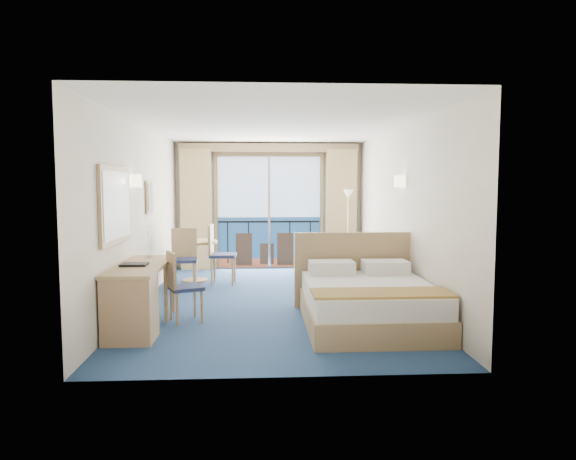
# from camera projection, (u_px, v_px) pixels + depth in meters

# --- Properties ---
(floor) EXTENTS (6.50, 6.50, 0.00)m
(floor) POSITION_uv_depth(u_px,v_px,m) (273.00, 300.00, 8.02)
(floor) COLOR navy
(floor) RESTS_ON ground
(room_walls) EXTENTS (4.04, 6.54, 2.72)m
(room_walls) POSITION_uv_depth(u_px,v_px,m) (273.00, 186.00, 7.87)
(room_walls) COLOR beige
(room_walls) RESTS_ON ground
(balcony_door) EXTENTS (2.36, 0.03, 2.52)m
(balcony_door) POSITION_uv_depth(u_px,v_px,m) (269.00, 215.00, 11.13)
(balcony_door) COLOR navy
(balcony_door) RESTS_ON room_walls
(curtain_left) EXTENTS (0.65, 0.22, 2.55)m
(curtain_left) POSITION_uv_depth(u_px,v_px,m) (196.00, 210.00, 10.88)
(curtain_left) COLOR tan
(curtain_left) RESTS_ON room_walls
(curtain_right) EXTENTS (0.65, 0.22, 2.55)m
(curtain_right) POSITION_uv_depth(u_px,v_px,m) (341.00, 209.00, 11.05)
(curtain_right) COLOR tan
(curtain_right) RESTS_ON room_walls
(pelmet) EXTENTS (3.80, 0.25, 0.18)m
(pelmet) POSITION_uv_depth(u_px,v_px,m) (269.00, 148.00, 10.88)
(pelmet) COLOR tan
(pelmet) RESTS_ON room_walls
(mirror) EXTENTS (0.05, 1.25, 0.95)m
(mirror) POSITION_uv_depth(u_px,v_px,m) (116.00, 205.00, 6.29)
(mirror) COLOR tan
(mirror) RESTS_ON room_walls
(wall_print) EXTENTS (0.04, 0.42, 0.52)m
(wall_print) POSITION_uv_depth(u_px,v_px,m) (149.00, 197.00, 8.22)
(wall_print) COLOR tan
(wall_print) RESTS_ON room_walls
(sconce_left) EXTENTS (0.18, 0.18, 0.18)m
(sconce_left) POSITION_uv_depth(u_px,v_px,m) (135.00, 181.00, 7.16)
(sconce_left) COLOR beige
(sconce_left) RESTS_ON room_walls
(sconce_right) EXTENTS (0.18, 0.18, 0.18)m
(sconce_right) POSITION_uv_depth(u_px,v_px,m) (400.00, 181.00, 7.82)
(sconce_right) COLOR beige
(sconce_right) RESTS_ON room_walls
(bed) EXTENTS (1.76, 2.09, 1.10)m
(bed) POSITION_uv_depth(u_px,v_px,m) (368.00, 301.00, 6.59)
(bed) COLOR tan
(bed) RESTS_ON ground
(nightstand) EXTENTS (0.43, 0.41, 0.56)m
(nightstand) POSITION_uv_depth(u_px,v_px,m) (388.00, 283.00, 7.92)
(nightstand) COLOR tan
(nightstand) RESTS_ON ground
(phone) EXTENTS (0.22, 0.20, 0.08)m
(phone) POSITION_uv_depth(u_px,v_px,m) (387.00, 263.00, 7.89)
(phone) COLOR silver
(phone) RESTS_ON nightstand
(armchair) EXTENTS (1.14, 1.13, 0.75)m
(armchair) POSITION_uv_depth(u_px,v_px,m) (340.00, 257.00, 10.12)
(armchair) COLOR #484B58
(armchair) RESTS_ON ground
(floor_lamp) EXTENTS (0.24, 0.24, 1.70)m
(floor_lamp) POSITION_uv_depth(u_px,v_px,m) (348.00, 209.00, 10.68)
(floor_lamp) COLOR silver
(floor_lamp) RESTS_ON ground
(desk) EXTENTS (0.59, 1.71, 0.80)m
(desk) POSITION_uv_depth(u_px,v_px,m) (133.00, 301.00, 6.00)
(desk) COLOR tan
(desk) RESTS_ON ground
(desk_chair) EXTENTS (0.53, 0.53, 0.93)m
(desk_chair) POSITION_uv_depth(u_px,v_px,m) (180.00, 282.00, 6.69)
(desk_chair) COLOR #1F2649
(desk_chair) RESTS_ON ground
(folder) EXTENTS (0.32, 0.24, 0.03)m
(folder) POSITION_uv_depth(u_px,v_px,m) (134.00, 265.00, 6.31)
(folder) COLOR black
(folder) RESTS_ON desk
(desk_lamp) EXTENTS (0.12, 0.12, 0.44)m
(desk_lamp) POSITION_uv_depth(u_px,v_px,m) (149.00, 233.00, 7.05)
(desk_lamp) COLOR silver
(desk_lamp) RESTS_ON desk
(round_table) EXTENTS (0.85, 0.85, 0.76)m
(round_table) POSITION_uv_depth(u_px,v_px,m) (195.00, 251.00, 9.54)
(round_table) COLOR tan
(round_table) RESTS_ON ground
(table_chair_a) EXTENTS (0.49, 0.48, 1.08)m
(table_chair_a) POSITION_uv_depth(u_px,v_px,m) (218.00, 250.00, 9.33)
(table_chair_a) COLOR #1F2649
(table_chair_a) RESTS_ON ground
(table_chair_b) EXTENTS (0.48, 0.49, 1.03)m
(table_chair_b) POSITION_uv_depth(u_px,v_px,m) (184.00, 254.00, 8.96)
(table_chair_b) COLOR #1F2649
(table_chair_b) RESTS_ON ground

